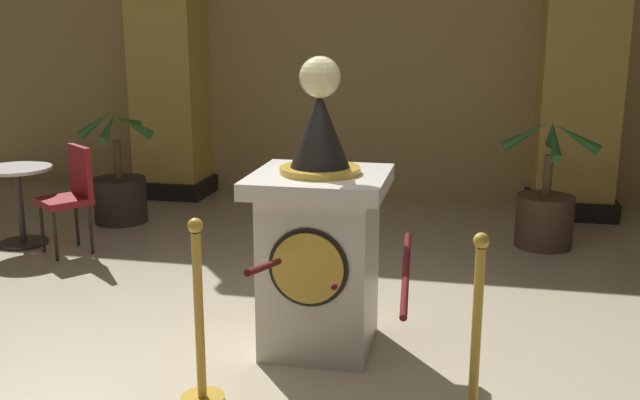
# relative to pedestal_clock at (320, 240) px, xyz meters

# --- Properties ---
(ground_plane) EXTENTS (10.97, 10.97, 0.00)m
(ground_plane) POSITION_rel_pedestal_clock_xyz_m (-0.32, -0.39, -0.70)
(ground_plane) COLOR beige
(back_wall) EXTENTS (10.97, 0.16, 3.87)m
(back_wall) POSITION_rel_pedestal_clock_xyz_m (-0.32, 4.27, 1.23)
(back_wall) COLOR tan
(back_wall) RESTS_ON ground_plane
(pedestal_clock) EXTENTS (0.82, 0.82, 1.82)m
(pedestal_clock) POSITION_rel_pedestal_clock_xyz_m (0.00, 0.00, 0.00)
(pedestal_clock) COLOR silver
(pedestal_clock) RESTS_ON ground_plane
(stanchion_near) EXTENTS (0.24, 0.24, 1.03)m
(stanchion_near) POSITION_rel_pedestal_clock_xyz_m (-0.48, -0.82, -0.34)
(stanchion_near) COLOR gold
(stanchion_near) RESTS_ON ground_plane
(stanchion_far) EXTENTS (0.24, 0.24, 1.01)m
(stanchion_far) POSITION_rel_pedestal_clock_xyz_m (0.95, -0.73, -0.35)
(stanchion_far) COLOR gold
(stanchion_far) RESTS_ON ground_plane
(velvet_rope) EXTENTS (0.80, 0.77, 0.22)m
(velvet_rope) POSITION_rel_pedestal_clock_xyz_m (0.24, -0.77, 0.09)
(velvet_rope) COLOR #591419
(column_left) EXTENTS (0.92, 0.92, 3.72)m
(column_left) POSITION_rel_pedestal_clock_xyz_m (-2.62, 3.91, 1.14)
(column_left) COLOR black
(column_left) RESTS_ON ground_plane
(column_right) EXTENTS (0.96, 0.96, 3.72)m
(column_right) POSITION_rel_pedestal_clock_xyz_m (1.99, 3.91, 1.14)
(column_right) COLOR black
(column_right) RESTS_ON ground_plane
(potted_palm_left) EXTENTS (0.87, 0.87, 1.19)m
(potted_palm_left) POSITION_rel_pedestal_clock_xyz_m (-2.65, 2.52, -0.37)
(potted_palm_left) COLOR #2D2823
(potted_palm_left) RESTS_ON ground_plane
(potted_palm_right) EXTENTS (0.87, 0.86, 1.21)m
(potted_palm_right) POSITION_rel_pedestal_clock_xyz_m (1.59, 2.52, -0.36)
(potted_palm_right) COLOR #4C3828
(potted_palm_right) RESTS_ON ground_plane
(cafe_table) EXTENTS (0.63, 0.63, 0.74)m
(cafe_table) POSITION_rel_pedestal_clock_xyz_m (-3.17, 1.59, -0.23)
(cafe_table) COLOR #332D28
(cafe_table) RESTS_ON ground_plane
(cafe_chair_red) EXTENTS (0.56, 0.56, 0.96)m
(cafe_chair_red) POSITION_rel_pedestal_clock_xyz_m (-2.58, 1.50, -0.13)
(cafe_chair_red) COLOR black
(cafe_chair_red) RESTS_ON ground_plane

